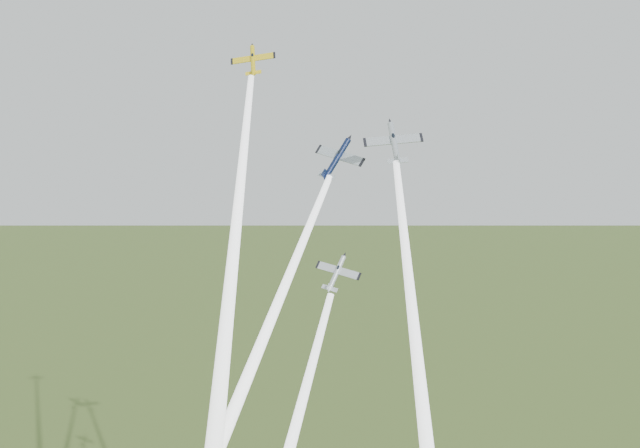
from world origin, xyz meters
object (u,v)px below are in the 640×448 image
Objects in this scene: plane_silver_low at (337,273)px; plane_navy at (337,158)px; plane_yellow at (253,60)px; plane_silver_right at (394,143)px.

plane_navy is at bearing 114.92° from plane_silver_low.
plane_yellow is 20.38m from plane_navy.
plane_yellow reaches higher than plane_silver_low.
plane_silver_right is 1.27× the size of plane_silver_low.
plane_silver_right is (9.43, -3.89, 2.31)m from plane_navy.
plane_yellow is at bearing 145.65° from plane_silver_right.
plane_silver_right is 20.06m from plane_silver_low.
plane_yellow is 0.83× the size of plane_silver_right.
plane_yellow is 1.05× the size of plane_silver_low.
plane_silver_low is at bearing -48.20° from plane_yellow.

